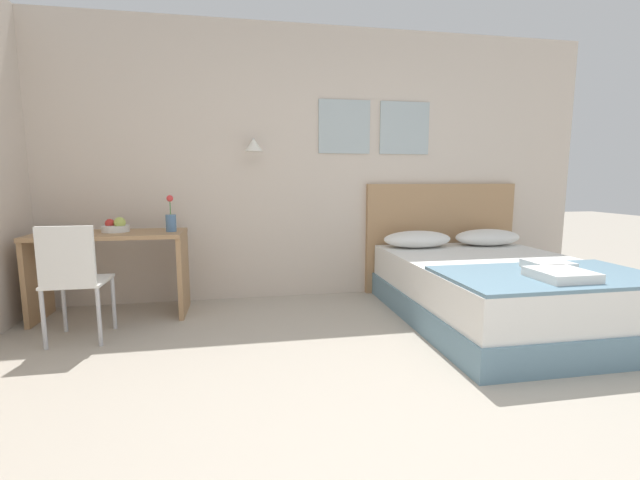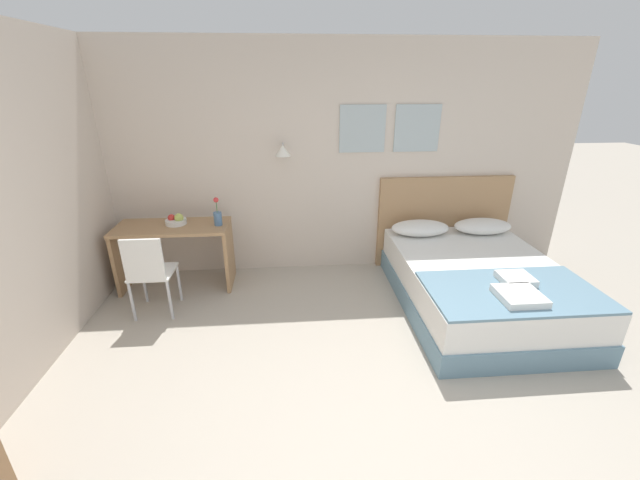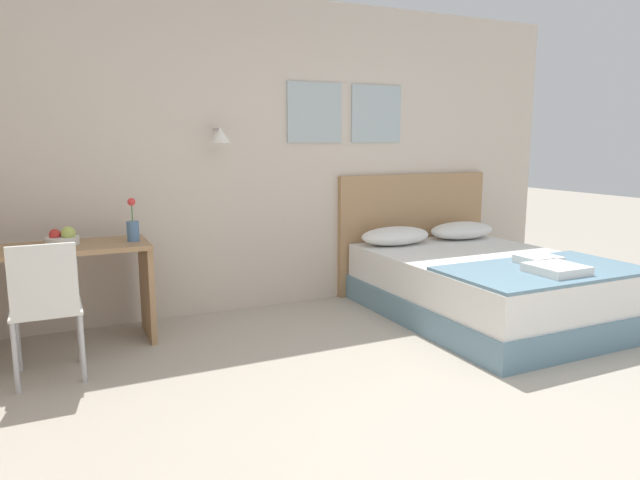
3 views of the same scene
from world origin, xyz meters
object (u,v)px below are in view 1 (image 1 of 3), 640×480
at_px(folded_towel_near_foot, 548,265).
at_px(desk_chair, 73,275).
at_px(bed, 497,291).
at_px(desk, 111,258).
at_px(fruit_bowl, 116,227).
at_px(headboard, 441,237).
at_px(flower_vase, 171,220).
at_px(throw_blanket, 550,276).
at_px(folded_towel_mid_bed, 561,275).
at_px(pillow_right, 487,237).
at_px(pillow_left, 417,239).

xyz_separation_m(folded_towel_near_foot, desk_chair, (-3.38, 0.56, -0.06)).
bearing_deg(bed, desk_chair, 178.13).
xyz_separation_m(desk, fruit_bowl, (0.04, 0.04, 0.26)).
xyz_separation_m(headboard, flower_vase, (-2.69, -0.36, 0.27)).
height_order(throw_blanket, fruit_bowl, fruit_bowl).
relative_size(throw_blanket, fruit_bowl, 6.58).
distance_m(headboard, folded_towel_mid_bed, 1.81).
height_order(bed, throw_blanket, throw_blanket).
bearing_deg(fruit_bowl, headboard, 5.34).
height_order(headboard, folded_towel_near_foot, headboard).
distance_m(desk, fruit_bowl, 0.27).
height_order(pillow_right, fruit_bowl, fruit_bowl).
height_order(headboard, fruit_bowl, headboard).
relative_size(folded_towel_mid_bed, flower_vase, 1.10).
bearing_deg(fruit_bowl, desk, -138.05).
bearing_deg(fruit_bowl, folded_towel_mid_bed, -25.84).
distance_m(headboard, flower_vase, 2.73).
relative_size(pillow_right, desk_chair, 0.78).
bearing_deg(pillow_left, bed, -64.33).
bearing_deg(headboard, folded_towel_mid_bed, -91.17).
xyz_separation_m(throw_blanket, folded_towel_mid_bed, (-0.04, -0.14, 0.04)).
xyz_separation_m(throw_blanket, desk_chair, (-3.29, 0.71, -0.01)).
xyz_separation_m(folded_towel_near_foot, folded_towel_mid_bed, (-0.13, -0.29, 0.00)).
distance_m(throw_blanket, folded_towel_mid_bed, 0.16).
height_order(pillow_right, folded_towel_near_foot, pillow_right).
bearing_deg(fruit_bowl, pillow_left, 0.53).
bearing_deg(desk_chair, pillow_right, 10.59).
xyz_separation_m(bed, desk_chair, (-3.29, 0.11, 0.26)).
height_order(throw_blanket, desk, desk).
distance_m(folded_towel_near_foot, folded_towel_mid_bed, 0.32).
bearing_deg(pillow_right, desk, -178.96).
bearing_deg(flower_vase, headboard, 7.60).
xyz_separation_m(bed, headboard, (0.00, 1.06, 0.31)).
height_order(folded_towel_near_foot, desk, desk).
bearing_deg(pillow_right, pillow_left, 180.00).
bearing_deg(fruit_bowl, folded_towel_near_foot, -20.60).
bearing_deg(flower_vase, pillow_left, 2.22).
bearing_deg(folded_towel_near_foot, pillow_right, 77.04).
bearing_deg(folded_towel_near_foot, throw_blanket, -123.02).
height_order(bed, pillow_left, pillow_left).
height_order(pillow_left, fruit_bowl, fruit_bowl).
relative_size(headboard, flower_vase, 5.23).
relative_size(throw_blanket, desk, 1.21).
relative_size(bed, throw_blanket, 1.39).
bearing_deg(flower_vase, desk, 177.23).
height_order(folded_towel_near_foot, fruit_bowl, fruit_bowl).
height_order(desk_chair, fruit_bowl, desk_chair).
relative_size(desk, fruit_bowl, 5.42).
bearing_deg(throw_blanket, pillow_right, 74.69).
distance_m(desk, desk_chair, 0.63).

